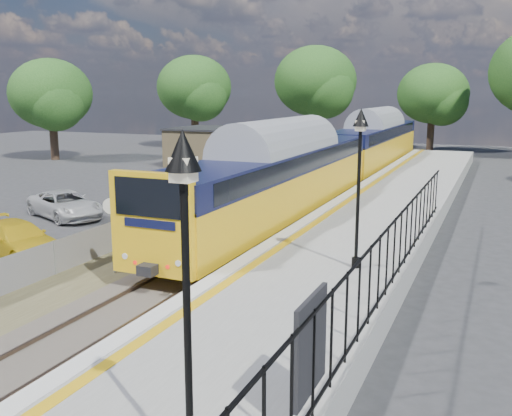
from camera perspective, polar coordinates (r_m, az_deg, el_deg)
The scene contains 14 objects.
ground at distance 14.58m, azimuth -17.74°, elevation -13.08°, with size 120.00×120.00×0.00m, color #2D2D30.
track_bed at distance 22.46m, azimuth -2.36°, elevation -3.60°, with size 5.90×80.00×0.29m.
platform at distance 19.27m, azimuth 8.10°, elevation -5.16°, with size 5.00×70.00×0.90m, color gray.
platform_edge at distance 19.76m, azimuth 2.35°, elevation -3.26°, with size 0.90×70.00×0.01m.
victorian_lamp_south at distance 6.99m, azimuth -7.13°, elevation -2.03°, with size 0.44×0.44×4.60m.
victorian_lamp_north at distance 16.35m, azimuth 10.33°, elevation 5.58°, with size 0.44×0.44×4.60m.
palisade_fence at distance 12.98m, azimuth 11.50°, elevation -7.11°, with size 0.12×26.00×2.00m.
wire_fence at distance 26.06m, azimuth -7.54°, elevation -0.43°, with size 0.06×52.00×1.20m.
outbuilding at distance 45.83m, azimuth -2.46°, elevation 5.93°, with size 10.80×10.10×3.12m.
tree_line at distance 52.40m, azimuth 15.41°, elevation 11.80°, with size 56.80×43.80×11.88m.
train at distance 35.04m, azimuth 8.46°, elevation 5.46°, with size 2.82×40.83×3.51m.
speed_sign at distance 19.12m, azimuth -14.21°, elevation -1.53°, with size 0.50×0.20×2.59m.
car_yellow at distance 22.66m, azimuth -22.81°, elevation -2.92°, with size 1.81×4.45×1.29m, color yellow.
car_white at distance 28.82m, azimuth -18.53°, elevation 0.31°, with size 2.14×4.65×1.29m, color silver.
Camera 1 is at (8.97, -9.85, 5.92)m, focal length 40.00 mm.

